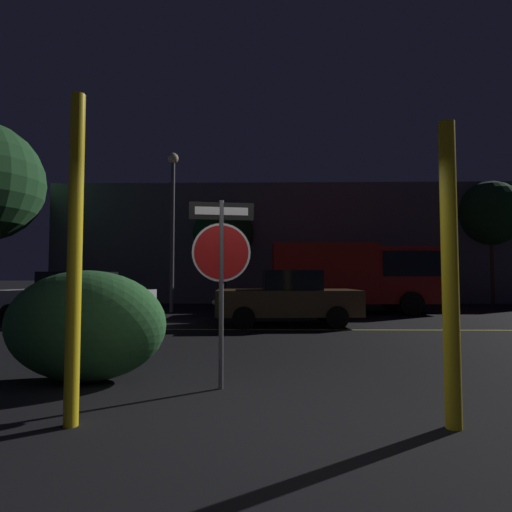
# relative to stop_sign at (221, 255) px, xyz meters

# --- Properties ---
(ground_plane) EXTENTS (260.00, 260.00, 0.00)m
(ground_plane) POSITION_rel_stop_sign_xyz_m (0.57, -1.25, -1.65)
(ground_plane) COLOR black
(road_center_stripe) EXTENTS (32.75, 0.12, 0.01)m
(road_center_stripe) POSITION_rel_stop_sign_xyz_m (0.57, 5.47, -1.65)
(road_center_stripe) COLOR gold
(road_center_stripe) RESTS_ON ground_plane
(stop_sign) EXTENTS (0.81, 0.16, 2.34)m
(stop_sign) POSITION_rel_stop_sign_xyz_m (0.00, 0.00, 0.00)
(stop_sign) COLOR #4C4C51
(stop_sign) RESTS_ON ground_plane
(yellow_pole_left) EXTENTS (0.13, 0.13, 3.14)m
(yellow_pole_left) POSITION_rel_stop_sign_xyz_m (-1.26, -1.25, -0.08)
(yellow_pole_left) COLOR yellow
(yellow_pole_left) RESTS_ON ground_plane
(yellow_pole_right) EXTENTS (0.15, 0.15, 2.85)m
(yellow_pole_right) POSITION_rel_stop_sign_xyz_m (2.26, -1.24, -0.23)
(yellow_pole_right) COLOR yellow
(yellow_pole_right) RESTS_ON ground_plane
(hedge_bush_1) EXTENTS (2.13, 1.15, 1.47)m
(hedge_bush_1) POSITION_rel_stop_sign_xyz_m (-1.84, 0.31, -0.92)
(hedge_bush_1) COLOR #2D6633
(hedge_bush_1) RESTS_ON ground_plane
(passing_car_1) EXTENTS (4.77, 2.14, 1.53)m
(passing_car_1) POSITION_rel_stop_sign_xyz_m (-5.20, 7.01, -0.90)
(passing_car_1) COLOR silver
(passing_car_1) RESTS_ON ground_plane
(passing_car_2) EXTENTS (4.16, 2.20, 1.56)m
(passing_car_2) POSITION_rel_stop_sign_xyz_m (1.21, 6.52, -0.89)
(passing_car_2) COLOR brown
(passing_car_2) RESTS_ON ground_plane
(delivery_truck) EXTENTS (6.11, 2.62, 2.60)m
(delivery_truck) POSITION_rel_stop_sign_xyz_m (4.08, 10.45, -0.15)
(delivery_truck) COLOR maroon
(delivery_truck) RESTS_ON ground_plane
(street_lamp) EXTENTS (0.43, 0.43, 6.31)m
(street_lamp) POSITION_rel_stop_sign_xyz_m (-3.09, 10.63, 2.37)
(street_lamp) COLOR #4C4C51
(street_lamp) RESTS_ON ground_plane
(tree_1) EXTENTS (3.13, 3.13, 5.15)m
(tree_1) POSITION_rel_stop_sign_xyz_m (-1.55, 15.46, 1.92)
(tree_1) COLOR #422D1E
(tree_1) RESTS_ON ground_plane
(tree_2) EXTENTS (3.29, 3.29, 6.26)m
(tree_2) POSITION_rel_stop_sign_xyz_m (12.08, 15.54, 2.93)
(tree_2) COLOR #422D1E
(tree_2) RESTS_ON ground_plane
(building_backdrop) EXTENTS (27.62, 4.48, 6.25)m
(building_backdrop) POSITION_rel_stop_sign_xyz_m (3.18, 17.66, 1.47)
(building_backdrop) COLOR #4C4C56
(building_backdrop) RESTS_ON ground_plane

